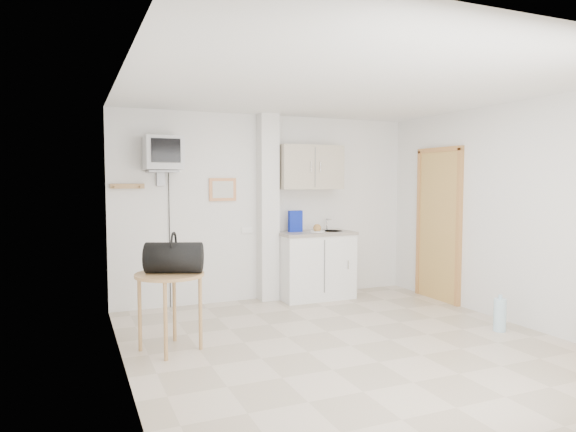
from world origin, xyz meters
name	(u,v)px	position (x,y,z in m)	size (l,w,h in m)	color
ground	(351,346)	(0.00, 0.00, 0.00)	(4.50, 4.50, 0.00)	beige
room_envelope	(368,189)	(0.24, 0.09, 1.54)	(4.24, 4.54, 2.55)	white
kitchenette	(314,240)	(0.57, 2.00, 0.80)	(1.03, 0.58, 2.10)	white
crt_television	(163,154)	(-1.45, 2.02, 1.94)	(0.44, 0.45, 2.15)	slate
round_table	(170,283)	(-1.65, 0.56, 0.65)	(0.65, 0.65, 0.74)	#A67948
duffel_bag	(174,257)	(-1.61, 0.56, 0.89)	(0.60, 0.47, 0.39)	black
water_bottle	(500,315)	(1.72, -0.20, 0.18)	(0.13, 0.13, 0.40)	#B0D8EB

